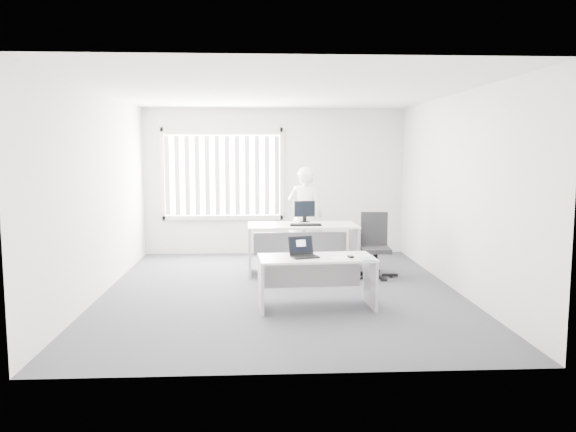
{
  "coord_description": "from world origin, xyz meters",
  "views": [
    {
      "loc": [
        -0.31,
        -7.83,
        1.99
      ],
      "look_at": [
        0.11,
        0.15,
        1.06
      ],
      "focal_mm": 35.0,
      "sensor_mm": 36.0,
      "label": 1
    }
  ],
  "objects": [
    {
      "name": "blinds",
      "position": [
        -1.0,
        2.9,
        1.52
      ],
      "size": [
        2.2,
        0.1,
        1.5
      ],
      "primitive_type": null,
      "color": "silver",
      "rests_on": "wall_back"
    },
    {
      "name": "office_chair",
      "position": [
        1.52,
        0.83,
        0.32
      ],
      "size": [
        0.61,
        0.61,
        1.02
      ],
      "rotation": [
        0.0,
        0.0,
        -0.06
      ],
      "color": "black",
      "rests_on": "ground"
    },
    {
      "name": "wall_right",
      "position": [
        2.5,
        0.0,
        1.4
      ],
      "size": [
        0.02,
        6.0,
        2.8
      ],
      "primitive_type": "cube",
      "color": "silver",
      "rests_on": "ground"
    },
    {
      "name": "booklet",
      "position": [
        1.03,
        -1.07,
        0.67
      ],
      "size": [
        0.16,
        0.22,
        0.01
      ],
      "primitive_type": "cube",
      "rotation": [
        0.0,
        0.0,
        0.01
      ],
      "color": "white",
      "rests_on": "desk_near"
    },
    {
      "name": "paper_sheet",
      "position": [
        0.74,
        -0.95,
        0.66
      ],
      "size": [
        0.29,
        0.22,
        0.0
      ],
      "primitive_type": "cube",
      "rotation": [
        0.0,
        0.0,
        0.08
      ],
      "color": "white",
      "rests_on": "desk_near"
    },
    {
      "name": "wall_left",
      "position": [
        -2.5,
        0.0,
        1.4
      ],
      "size": [
        0.02,
        6.0,
        2.8
      ],
      "primitive_type": "cube",
      "color": "silver",
      "rests_on": "ground"
    },
    {
      "name": "desk_far",
      "position": [
        0.4,
        1.17,
        0.58
      ],
      "size": [
        1.78,
        0.86,
        0.8
      ],
      "rotation": [
        0.0,
        0.0,
        0.02
      ],
      "color": "white",
      "rests_on": "ground"
    },
    {
      "name": "person",
      "position": [
        0.51,
        2.05,
        0.86
      ],
      "size": [
        0.71,
        0.56,
        1.72
      ],
      "primitive_type": "imported",
      "rotation": [
        0.0,
        0.0,
        2.88
      ],
      "color": "white",
      "rests_on": "ground"
    },
    {
      "name": "ceiling",
      "position": [
        0.0,
        0.0,
        2.8
      ],
      "size": [
        5.0,
        6.0,
        0.02
      ],
      "primitive_type": "cube",
      "color": "white",
      "rests_on": "wall_back"
    },
    {
      "name": "wall_front",
      "position": [
        0.0,
        -3.0,
        1.4
      ],
      "size": [
        5.0,
        0.02,
        2.8
      ],
      "primitive_type": "cube",
      "color": "silver",
      "rests_on": "ground"
    },
    {
      "name": "ground",
      "position": [
        0.0,
        0.0,
        0.0
      ],
      "size": [
        6.0,
        6.0,
        0.0
      ],
      "primitive_type": "plane",
      "color": "#52525A",
      "rests_on": "ground"
    },
    {
      "name": "mouse",
      "position": [
        0.83,
        -0.97,
        0.68
      ],
      "size": [
        0.08,
        0.11,
        0.04
      ],
      "primitive_type": null,
      "rotation": [
        0.0,
        0.0,
        0.2
      ],
      "color": "silver",
      "rests_on": "paper_sheet"
    },
    {
      "name": "window",
      "position": [
        -1.0,
        2.96,
        1.55
      ],
      "size": [
        2.32,
        0.06,
        1.76
      ],
      "primitive_type": "cube",
      "color": "silver",
      "rests_on": "wall_back"
    },
    {
      "name": "wall_back",
      "position": [
        0.0,
        3.0,
        1.4
      ],
      "size": [
        5.0,
        0.02,
        2.8
      ],
      "primitive_type": "cube",
      "color": "silver",
      "rests_on": "ground"
    },
    {
      "name": "keyboard",
      "position": [
        0.43,
        1.02,
        0.82
      ],
      "size": [
        0.51,
        0.18,
        0.02
      ],
      "primitive_type": "cube",
      "rotation": [
        0.0,
        0.0,
        -0.03
      ],
      "color": "black",
      "rests_on": "desk_far"
    },
    {
      "name": "laptop",
      "position": [
        0.26,
        -0.92,
        0.79
      ],
      "size": [
        0.39,
        0.37,
        0.25
      ],
      "primitive_type": null,
      "rotation": [
        0.0,
        0.0,
        0.29
      ],
      "color": "black",
      "rests_on": "desk_near"
    },
    {
      "name": "desk_near",
      "position": [
        0.41,
        -0.88,
        0.48
      ],
      "size": [
        1.49,
        0.77,
        0.66
      ],
      "rotation": [
        0.0,
        0.0,
        0.07
      ],
      "color": "white",
      "rests_on": "ground"
    },
    {
      "name": "monitor",
      "position": [
        0.45,
        1.47,
        0.98
      ],
      "size": [
        0.37,
        0.16,
        0.36
      ],
      "primitive_type": null,
      "rotation": [
        0.0,
        0.0,
        0.16
      ],
      "color": "black",
      "rests_on": "desk_far"
    }
  ]
}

